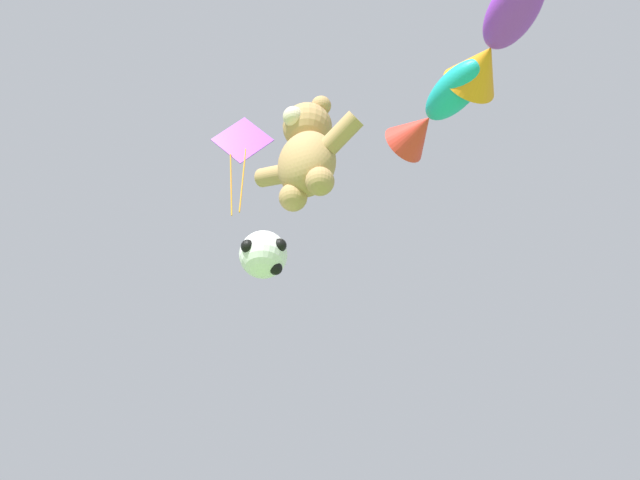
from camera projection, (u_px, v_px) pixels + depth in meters
name	position (u px, v px, depth m)	size (l,w,h in m)	color
teddy_bear_kite	(307.00, 152.00, 11.85)	(2.22, 0.98, 2.25)	tan
soccer_ball_kite	(264.00, 254.00, 11.13)	(0.84, 0.83, 0.77)	white
fish_kite_teal	(435.00, 111.00, 12.97)	(2.36, 1.43, 0.86)	#19ADB2
fish_kite_violet	(496.00, 39.00, 11.89)	(2.43, 1.98, 0.99)	purple
diamond_kite	(242.00, 145.00, 16.27)	(1.13, 0.96, 3.14)	purple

